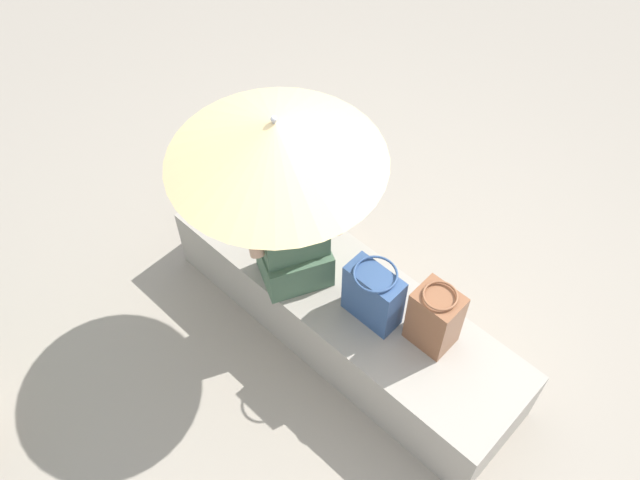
{
  "coord_description": "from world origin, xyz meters",
  "views": [
    {
      "loc": [
        -1.27,
        1.53,
        3.35
      ],
      "look_at": [
        0.13,
        0.05,
        0.76
      ],
      "focal_mm": 38.4,
      "sensor_mm": 36.0,
      "label": 1
    }
  ],
  "objects_px": {
    "tote_bag_canvas": "(373,295)",
    "magazine": "(250,212)",
    "person_seated": "(293,227)",
    "handbag_black": "(435,318)",
    "parasol": "(275,142)"
  },
  "relations": [
    {
      "from": "person_seated",
      "to": "parasol",
      "type": "bearing_deg",
      "value": 40.01
    },
    {
      "from": "person_seated",
      "to": "magazine",
      "type": "relative_size",
      "value": 3.21
    },
    {
      "from": "person_seated",
      "to": "parasol",
      "type": "xyz_separation_m",
      "value": [
        0.04,
        0.04,
        0.56
      ]
    },
    {
      "from": "parasol",
      "to": "tote_bag_canvas",
      "type": "xyz_separation_m",
      "value": [
        -0.49,
        -0.12,
        -0.77
      ]
    },
    {
      "from": "tote_bag_canvas",
      "to": "handbag_black",
      "type": "bearing_deg",
      "value": -161.96
    },
    {
      "from": "handbag_black",
      "to": "tote_bag_canvas",
      "type": "xyz_separation_m",
      "value": [
        0.3,
        0.1,
        -0.01
      ]
    },
    {
      "from": "person_seated",
      "to": "handbag_black",
      "type": "distance_m",
      "value": 0.8
    },
    {
      "from": "person_seated",
      "to": "handbag_black",
      "type": "relative_size",
      "value": 2.39
    },
    {
      "from": "person_seated",
      "to": "parasol",
      "type": "height_order",
      "value": "parasol"
    },
    {
      "from": "person_seated",
      "to": "tote_bag_canvas",
      "type": "xyz_separation_m",
      "value": [
        -0.45,
        -0.09,
        -0.21
      ]
    },
    {
      "from": "handbag_black",
      "to": "tote_bag_canvas",
      "type": "bearing_deg",
      "value": 18.04
    },
    {
      "from": "tote_bag_canvas",
      "to": "magazine",
      "type": "distance_m",
      "value": 0.95
    },
    {
      "from": "magazine",
      "to": "person_seated",
      "type": "bearing_deg",
      "value": 142.68
    },
    {
      "from": "person_seated",
      "to": "tote_bag_canvas",
      "type": "bearing_deg",
      "value": -169.08
    },
    {
      "from": "parasol",
      "to": "tote_bag_canvas",
      "type": "bearing_deg",
      "value": -166.07
    }
  ]
}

